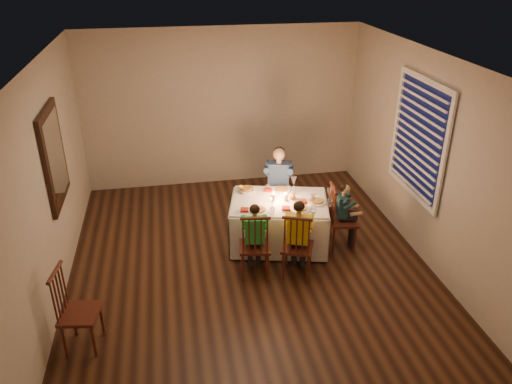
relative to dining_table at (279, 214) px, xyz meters
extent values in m
plane|color=black|center=(-0.47, -0.31, -0.47)|extent=(5.00, 5.00, 0.00)
cube|color=#BBAE9F|center=(-2.72, -0.31, 0.83)|extent=(0.02, 5.00, 2.60)
cube|color=#BBAE9F|center=(1.78, -0.31, 0.83)|extent=(0.02, 5.00, 2.60)
cube|color=#BBAE9F|center=(-0.47, 2.19, 0.83)|extent=(4.50, 0.02, 2.60)
plane|color=white|center=(-0.47, -0.31, 2.13)|extent=(5.00, 5.00, 0.00)
cube|color=silver|center=(0.00, 0.00, 0.17)|extent=(1.41, 1.14, 0.04)
cube|color=silver|center=(0.10, 0.44, -0.14)|extent=(1.25, 0.31, 0.60)
cube|color=silver|center=(-0.10, -0.44, -0.14)|extent=(1.25, 0.31, 0.60)
cube|color=silver|center=(0.61, -0.14, -0.14)|extent=(0.23, 0.91, 0.60)
cube|color=silver|center=(-0.61, 0.14, -0.14)|extent=(0.23, 0.91, 0.60)
cylinder|color=white|center=(0.09, 0.28, 0.20)|extent=(0.31, 0.31, 0.02)
cylinder|color=white|center=(-0.32, -0.23, 0.20)|extent=(0.31, 0.31, 0.02)
cylinder|color=white|center=(0.21, -0.29, 0.20)|extent=(0.31, 0.31, 0.02)
cylinder|color=white|center=(0.47, -0.14, 0.20)|extent=(0.31, 0.31, 0.02)
cylinder|color=white|center=(-0.08, 0.02, 0.24)|extent=(0.06, 0.06, 0.10)
cylinder|color=white|center=(0.08, -0.02, 0.24)|extent=(0.06, 0.06, 0.10)
sphere|color=yellow|center=(-0.46, 0.38, 0.24)|extent=(0.09, 0.09, 0.09)
sphere|color=#E85813|center=(0.18, 0.00, 0.23)|extent=(0.08, 0.08, 0.08)
imported|color=white|center=(-0.38, 0.34, 0.22)|extent=(0.22, 0.22, 0.05)
cube|color=black|center=(-2.69, -0.01, 1.03)|extent=(0.05, 0.95, 1.15)
cube|color=white|center=(-2.66, -0.01, 1.03)|extent=(0.01, 0.78, 0.98)
cube|color=#0D1035|center=(1.76, -0.21, 1.03)|extent=(0.01, 1.20, 1.40)
cube|color=white|center=(1.74, -0.21, 1.03)|extent=(0.03, 1.34, 1.54)
camera|label=1|loc=(-1.36, -5.69, 3.22)|focal=35.00mm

